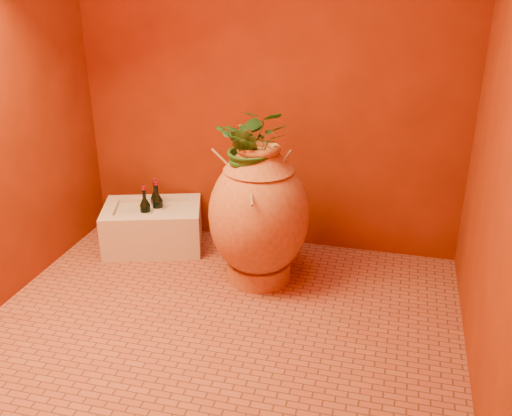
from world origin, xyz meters
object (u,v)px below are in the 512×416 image
(wall_tap, at_px, (240,138))
(wine_bottle_b, at_px, (146,213))
(stone_basin, at_px, (153,228))
(wine_bottle_c, at_px, (158,209))
(wine_bottle_a, at_px, (156,205))
(amphora, at_px, (259,215))

(wall_tap, bearing_deg, wine_bottle_b, -155.12)
(wine_bottle_b, bearing_deg, wall_tap, 24.88)
(stone_basin, relative_size, wine_bottle_c, 2.44)
(wine_bottle_a, height_order, wine_bottle_c, wine_bottle_c)
(stone_basin, relative_size, wine_bottle_a, 2.51)
(wine_bottle_c, bearing_deg, wine_bottle_b, -125.04)
(wall_tap, bearing_deg, wine_bottle_c, -160.05)
(amphora, height_order, wall_tap, amphora)
(wine_bottle_b, relative_size, wine_bottle_c, 0.97)
(wine_bottle_a, xyz_separation_m, wall_tap, (0.55, 0.13, 0.48))
(amphora, distance_m, stone_basin, 0.86)
(wine_bottle_a, distance_m, wine_bottle_c, 0.07)
(wine_bottle_a, relative_size, wine_bottle_b, 1.01)
(stone_basin, relative_size, wine_bottle_b, 2.53)
(wine_bottle_b, bearing_deg, amphora, -11.95)
(stone_basin, bearing_deg, wine_bottle_c, 36.92)
(amphora, height_order, stone_basin, amphora)
(wine_bottle_b, xyz_separation_m, wall_tap, (0.57, 0.26, 0.48))
(amphora, relative_size, stone_basin, 1.15)
(wine_bottle_b, bearing_deg, wine_bottle_c, 54.96)
(wall_tap, bearing_deg, amphora, -61.57)
(amphora, relative_size, wine_bottle_a, 2.89)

